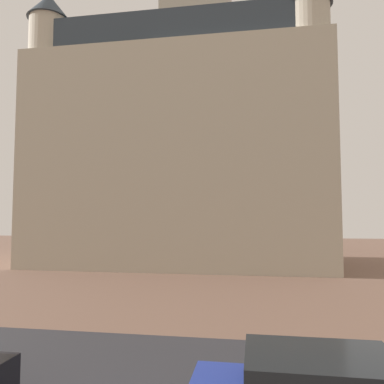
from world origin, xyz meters
TOP-DOWN VIEW (x-y plane):
  - ground_plane at (0.00, 10.00)m, footprint 120.00×120.00m
  - landmark_building at (-3.82, 30.11)m, footprint 22.63×13.13m

SIDE VIEW (x-z plane):
  - ground_plane at x=0.00m, z-range 0.00..0.00m
  - landmark_building at x=-3.82m, z-range -6.45..26.91m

